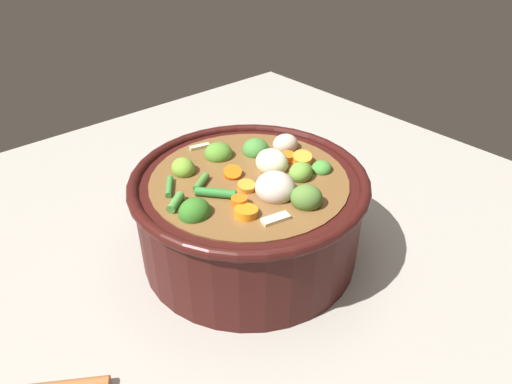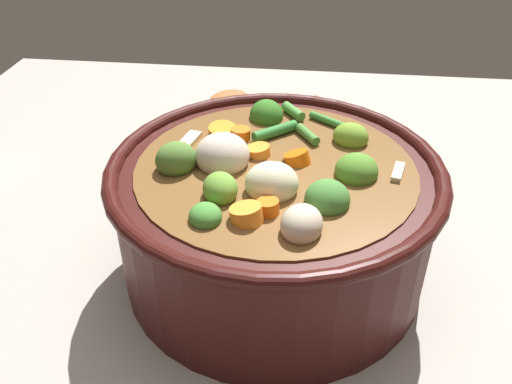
% 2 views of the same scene
% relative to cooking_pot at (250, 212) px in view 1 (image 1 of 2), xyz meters
% --- Properties ---
extents(ground_plane, '(1.10, 1.10, 0.00)m').
position_rel_cooking_pot_xyz_m(ground_plane, '(0.00, 0.00, -0.07)').
color(ground_plane, '#9E998E').
extents(cooking_pot, '(0.32, 0.32, 0.15)m').
position_rel_cooking_pot_xyz_m(cooking_pot, '(0.00, 0.00, 0.00)').
color(cooking_pot, '#38110F').
rests_on(cooking_pot, ground_plane).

